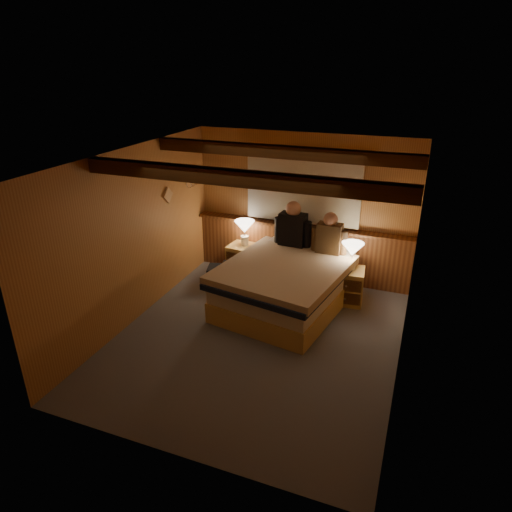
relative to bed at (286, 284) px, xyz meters
The scene contains 19 objects.
floor 1.02m from the bed, 95.66° to the right, with size 4.20×4.20×0.00m, color #565C67.
ceiling 2.25m from the bed, 95.66° to the right, with size 4.20×4.20×0.00m, color #C5844A.
wall_back 1.42m from the bed, 94.68° to the left, with size 3.60×3.60×0.00m, color #B57C41.
wall_left 2.28m from the bed, 153.36° to the right, with size 4.20×4.20×0.00m, color #B57C41.
wall_right 2.12m from the bed, 29.12° to the right, with size 4.20×4.20×0.00m, color #B57C41.
wall_front 3.16m from the bed, 91.77° to the right, with size 3.60×3.60×0.00m, color #B57C41.
wainscot 1.10m from the bed, 94.96° to the left, with size 3.60×0.23×0.94m.
curtain_window 1.58m from the bed, 94.98° to the left, with size 2.18×0.09×1.11m.
ceiling_beams 2.10m from the bed, 96.71° to the right, with size 3.60×1.65×0.16m.
coat_rail 2.32m from the bed, 160.96° to the left, with size 0.05×0.55×0.24m.
framed_print 2.06m from the bed, 41.91° to the left, with size 0.30×0.04×0.25m.
bed is the anchor object (origin of this frame).
nightstand_left 1.30m from the bed, 141.51° to the left, with size 0.53×0.48×0.53m.
nightstand_right 0.95m from the bed, 30.27° to the left, with size 0.53×0.49×0.54m.
lamp_left 1.38m from the bed, 140.31° to the left, with size 0.33×0.33×0.43m.
lamp_right 1.09m from the bed, 30.42° to the left, with size 0.33×0.33×0.43m.
person_left 0.98m from the bed, 100.87° to the left, with size 0.61×0.26×0.74m.
person_right 0.99m from the bed, 53.30° to the left, with size 0.55×0.23×0.66m.
duffel_bag 1.22m from the bed, 164.33° to the left, with size 0.59×0.44×0.38m.
Camera 1 is at (1.82, -4.81, 3.43)m, focal length 32.00 mm.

